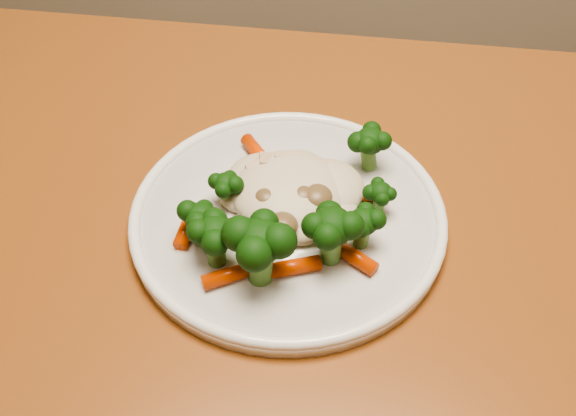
# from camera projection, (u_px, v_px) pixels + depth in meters

# --- Properties ---
(dining_table) EXTENTS (1.14, 0.80, 0.75)m
(dining_table) POSITION_uv_depth(u_px,v_px,m) (373.00, 387.00, 0.62)
(dining_table) COLOR brown
(dining_table) RESTS_ON ground
(plate) EXTENTS (0.26, 0.26, 0.01)m
(plate) POSITION_uv_depth(u_px,v_px,m) (288.00, 219.00, 0.60)
(plate) COLOR white
(plate) RESTS_ON dining_table
(meal) EXTENTS (0.18, 0.18, 0.05)m
(meal) POSITION_uv_depth(u_px,v_px,m) (289.00, 207.00, 0.57)
(meal) COLOR beige
(meal) RESTS_ON plate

